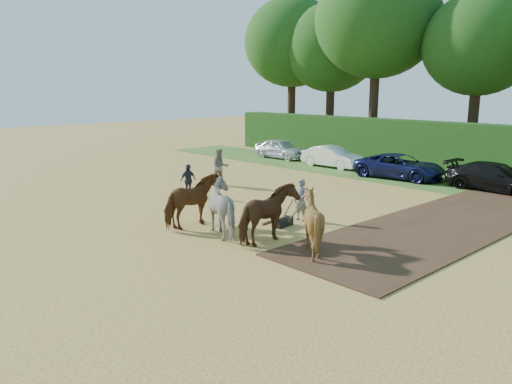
# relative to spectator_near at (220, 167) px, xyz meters

# --- Properties ---
(ground) EXTENTS (120.00, 120.00, 0.00)m
(ground) POSITION_rel_spectator_near_xyz_m (10.33, -4.76, -0.98)
(ground) COLOR gold
(ground) RESTS_ON ground
(earth_strip) EXTENTS (4.50, 17.00, 0.05)m
(earth_strip) POSITION_rel_spectator_near_xyz_m (11.83, 2.24, -0.96)
(earth_strip) COLOR #472D1C
(earth_strip) RESTS_ON ground
(grass_verge) EXTENTS (50.00, 5.00, 0.03)m
(grass_verge) POSITION_rel_spectator_near_xyz_m (10.33, 9.24, -0.97)
(grass_verge) COLOR #38601E
(grass_verge) RESTS_ON ground
(spectator_near) EXTENTS (1.07, 1.18, 1.97)m
(spectator_near) POSITION_rel_spectator_near_xyz_m (0.00, 0.00, 0.00)
(spectator_near) COLOR #BAAA92
(spectator_near) RESTS_ON ground
(spectator_far) EXTENTS (0.44, 0.93, 1.54)m
(spectator_far) POSITION_rel_spectator_near_xyz_m (0.99, -2.75, -0.21)
(spectator_far) COLOR #252932
(spectator_far) RESTS_ON ground
(plough_team) EXTENTS (6.50, 5.07, 1.96)m
(plough_team) POSITION_rel_spectator_near_xyz_m (8.11, -5.19, -0.01)
(plough_team) COLOR brown
(plough_team) RESTS_ON ground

